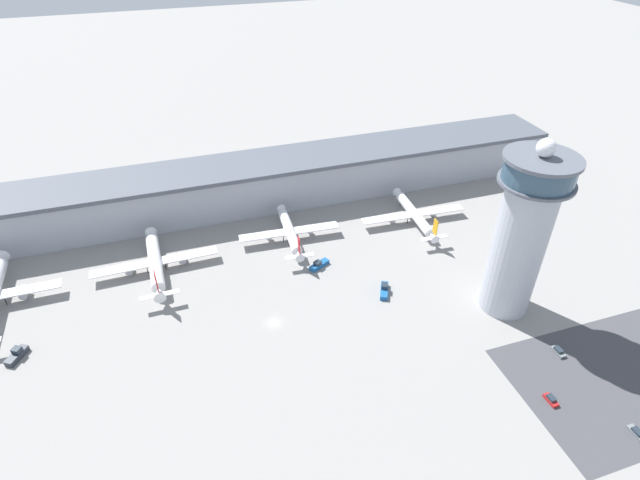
{
  "coord_description": "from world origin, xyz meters",
  "views": [
    {
      "loc": [
        -20.16,
        -106.72,
        106.55
      ],
      "look_at": [
        20.84,
        19.49,
        12.74
      ],
      "focal_mm": 28.0,
      "sensor_mm": 36.0,
      "label": 1
    }
  ],
  "objects": [
    {
      "name": "ground_plane",
      "position": [
        0.0,
        0.0,
        0.0
      ],
      "size": [
        1000.0,
        1000.0,
        0.0
      ],
      "primitive_type": "plane",
      "color": "gray"
    },
    {
      "name": "terminal_building",
      "position": [
        0.0,
        70.0,
        9.36
      ],
      "size": [
        277.62,
        25.0,
        18.52
      ],
      "color": "#A3A8B2",
      "rests_on": "ground"
    },
    {
      "name": "control_tower",
      "position": [
        69.79,
        -14.2,
        27.54
      ],
      "size": [
        20.14,
        20.14,
        55.58
      ],
      "color": "#ADB2BC",
      "rests_on": "ground"
    },
    {
      "name": "parking_lot_surface",
      "position": [
        85.95,
        -49.17,
        0.0
      ],
      "size": [
        64.0,
        40.0,
        0.01
      ],
      "primitive_type": "cube",
      "color": "#424247",
      "rests_on": "ground"
    },
    {
      "name": "airplane_gate_bravo",
      "position": [
        -32.0,
        36.19,
        3.98
      ],
      "size": [
        41.75,
        38.12,
        13.07
      ],
      "color": "white",
      "rests_on": "ground"
    },
    {
      "name": "airplane_gate_charlie",
      "position": [
        15.73,
        39.5,
        4.13
      ],
      "size": [
        37.02,
        33.75,
        11.73
      ],
      "color": "white",
      "rests_on": "ground"
    },
    {
      "name": "airplane_gate_delta",
      "position": [
        64.69,
        36.72,
        3.82
      ],
      "size": [
        41.49,
        35.99,
        11.5
      ],
      "color": "white",
      "rests_on": "ground"
    },
    {
      "name": "service_truck_catering",
      "position": [
        21.12,
        21.51,
        0.91
      ],
      "size": [
        7.94,
        5.62,
        2.63
      ],
      "color": "black",
      "rests_on": "ground"
    },
    {
      "name": "service_truck_fuel",
      "position": [
        -70.85,
        8.73,
        1.08
      ],
      "size": [
        5.73,
        7.27,
        3.11
      ],
      "color": "black",
      "rests_on": "ground"
    },
    {
      "name": "service_truck_baggage",
      "position": [
        37.0,
        2.4,
        1.0
      ],
      "size": [
        5.58,
        8.1,
        2.87
      ],
      "color": "black",
      "rests_on": "ground"
    },
    {
      "name": "car_grey_coupe",
      "position": [
        73.28,
        -63.09,
        0.59
      ],
      "size": [
        1.9,
        4.34,
        1.51
      ],
      "color": "black",
      "rests_on": "ground"
    },
    {
      "name": "car_red_hatchback",
      "position": [
        72.93,
        -36.19,
        0.59
      ],
      "size": [
        2.0,
        4.37,
        1.53
      ],
      "color": "black",
      "rests_on": "ground"
    },
    {
      "name": "car_maroon_suv",
      "position": [
        60.16,
        -49.02,
        0.62
      ],
      "size": [
        1.85,
        4.12,
        1.59
      ],
      "color": "black",
      "rests_on": "ground"
    }
  ]
}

